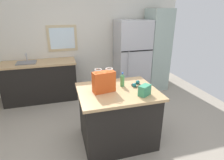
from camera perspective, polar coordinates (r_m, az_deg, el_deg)
ground at (r=3.06m, az=-0.69°, el=-19.80°), size 5.82×5.82×0.00m
back_wall at (r=4.72m, az=-8.73°, el=12.28°), size 4.85×0.13×2.61m
kitchen_island at (r=2.95m, az=1.63°, el=-10.88°), size 1.15×0.94×0.88m
refrigerator at (r=4.71m, az=6.12°, el=7.10°), size 0.80×0.68×1.77m
tall_cabinet at (r=4.97m, az=13.49°, el=8.84°), size 0.51×0.60×2.01m
sink_counter at (r=4.56m, az=-21.03°, el=-0.24°), size 1.61×0.62×1.09m
shopping_bag at (r=2.65m, az=-2.50°, el=-0.51°), size 0.33×0.20×0.34m
small_box at (r=2.60m, az=9.94°, el=-3.11°), size 0.20×0.18×0.15m
bottle at (r=2.86m, az=3.18°, el=-0.01°), size 0.07×0.07×0.22m
ear_defenders at (r=2.92m, az=7.37°, el=-1.27°), size 0.21×0.21×0.06m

